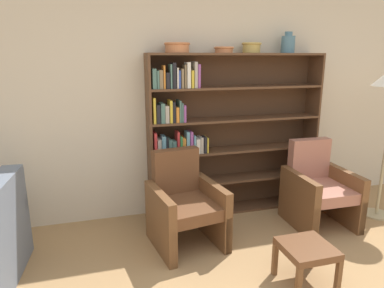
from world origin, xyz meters
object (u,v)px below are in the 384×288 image
object	(u,v)px
bowl_brass	(177,47)
bowl_slate	(224,49)
bowl_olive	(251,47)
bookshelf	(218,137)
footstool	(307,252)
armchair_cushioned	(318,189)
vase_tall	(288,44)
armchair_leather	(185,205)

from	to	relation	value
bowl_brass	bowl_slate	xyz separation A→B (m)	(0.52, 0.00, -0.02)
bowl_brass	bowl_olive	bearing A→B (deg)	0.00
bookshelf	footstool	world-z (taller)	bookshelf
bookshelf	bowl_slate	bearing A→B (deg)	-17.33
bowl_brass	armchair_cushioned	distance (m)	2.19
bookshelf	vase_tall	size ratio (longest dim) A/B	8.74
bookshelf	bowl_slate	size ratio (longest dim) A/B	9.36
bowl_slate	armchair_cushioned	size ratio (longest dim) A/B	0.24
bowl_brass	armchair_leather	world-z (taller)	bowl_brass
armchair_cushioned	bowl_olive	bearing A→B (deg)	-43.07
bowl_slate	vase_tall	distance (m)	0.79
vase_tall	armchair_cushioned	distance (m)	1.68
vase_tall	bowl_slate	bearing A→B (deg)	-180.00
bowl_slate	bowl_olive	xyz separation A→B (m)	(0.33, 0.00, 0.03)
bookshelf	bowl_olive	distance (m)	1.07
armchair_leather	bookshelf	bearing A→B (deg)	-141.96
bowl_olive	armchair_leather	distance (m)	1.89
bowl_slate	footstool	distance (m)	2.21
armchair_cushioned	footstool	size ratio (longest dim) A/B	2.32
bowl_slate	vase_tall	size ratio (longest dim) A/B	0.93
bowl_olive	footstool	bearing A→B (deg)	-95.65
vase_tall	armchair_leather	world-z (taller)	vase_tall
armchair_cushioned	bookshelf	bearing A→B (deg)	-30.57
bowl_olive	armchair_leather	bearing A→B (deg)	-147.86
armchair_cushioned	armchair_leather	bearing A→B (deg)	0.91
armchair_cushioned	footstool	distance (m)	1.20
bookshelf	bowl_olive	bearing A→B (deg)	-2.19
footstool	bowl_brass	bearing A→B (deg)	115.03
bowl_slate	armchair_leather	xyz separation A→B (m)	(-0.61, -0.59, -1.51)
vase_tall	footstool	bearing A→B (deg)	-111.91
bowl_brass	bowl_slate	size ratio (longest dim) A/B	1.25
bookshelf	vase_tall	xyz separation A→B (m)	(0.83, -0.01, 1.05)
vase_tall	bookshelf	bearing A→B (deg)	179.01
bowl_olive	vase_tall	xyz separation A→B (m)	(0.46, 0.00, 0.04)
bowl_slate	footstool	xyz separation A→B (m)	(0.18, -1.50, -1.61)
bookshelf	armchair_cushioned	size ratio (longest dim) A/B	2.23
bowl_brass	vase_tall	world-z (taller)	vase_tall
bookshelf	vase_tall	distance (m)	1.33
bookshelf	armchair_leather	bearing A→B (deg)	-132.99
bookshelf	armchair_cushioned	world-z (taller)	bookshelf
bookshelf	armchair_cushioned	bearing A→B (deg)	-31.45
bowl_brass	bowl_olive	distance (m)	0.85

